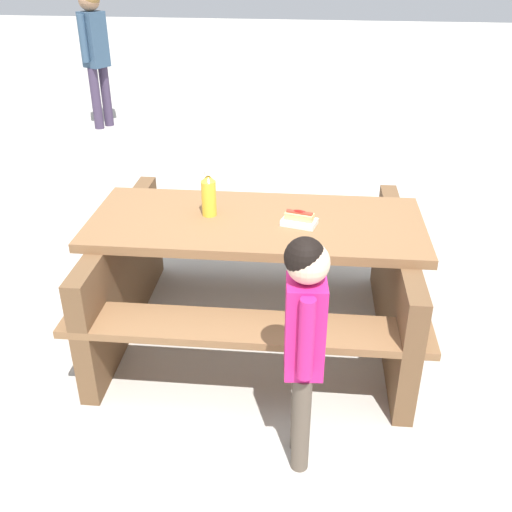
{
  "coord_description": "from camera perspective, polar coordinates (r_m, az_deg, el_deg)",
  "views": [
    {
      "loc": [
        0.35,
        -2.86,
        2.1
      ],
      "look_at": [
        0.0,
        0.0,
        0.52
      ],
      "focal_mm": 41.27,
      "sensor_mm": 36.0,
      "label": 1
    }
  ],
  "objects": [
    {
      "name": "picnic_table",
      "position": [
        3.32,
        0.0,
        -1.22
      ],
      "size": [
        1.84,
        1.45,
        0.75
      ],
      "color": "brown",
      "rests_on": "ground"
    },
    {
      "name": "soda_bottle",
      "position": [
        3.19,
        -4.6,
        5.92
      ],
      "size": [
        0.08,
        0.08,
        0.25
      ],
      "color": "yellow",
      "rests_on": "picnic_table"
    },
    {
      "name": "child_in_coat",
      "position": [
        2.38,
        4.71,
        -7.0
      ],
      "size": [
        0.18,
        0.28,
        1.12
      ],
      "color": "brown",
      "rests_on": "ground"
    },
    {
      "name": "bystander_adult",
      "position": [
        7.53,
        -15.43,
        19.52
      ],
      "size": [
        0.31,
        0.36,
        1.6
      ],
      "color": "#3F334C",
      "rests_on": "ground"
    },
    {
      "name": "ground_plane",
      "position": [
        3.56,
        0.0,
        -7.44
      ],
      "size": [
        30.0,
        30.0,
        0.0
      ],
      "primitive_type": "plane",
      "color": "#B7B2A8",
      "rests_on": "ground"
    },
    {
      "name": "hotdog_tray",
      "position": [
        3.11,
        4.22,
        3.57
      ],
      "size": [
        0.2,
        0.15,
        0.08
      ],
      "color": "white",
      "rests_on": "picnic_table"
    }
  ]
}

